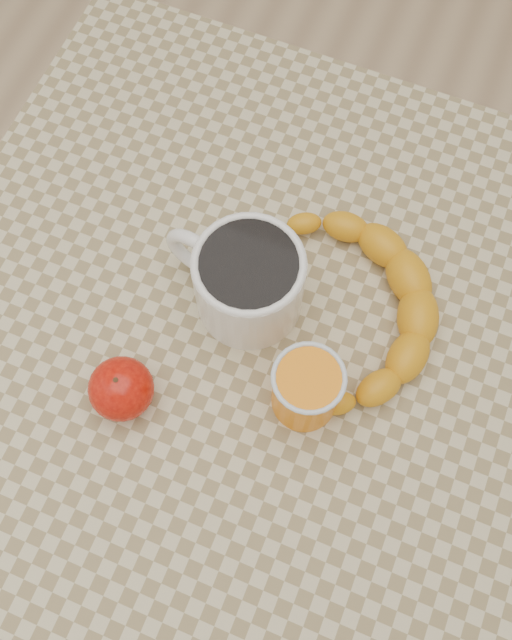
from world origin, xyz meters
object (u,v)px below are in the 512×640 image
at_px(table, 256,351).
at_px(coffee_mug, 246,279).
at_px(apple, 121,389).
at_px(banana, 361,308).
at_px(orange_juice_glass, 306,389).

distance_m(table, coffee_mug, 0.15).
distance_m(apple, banana, 0.28).
bearing_deg(table, orange_juice_glass, -36.88).
relative_size(coffee_mug, apple, 2.07).
relative_size(table, banana, 2.29).
height_order(table, orange_juice_glass, orange_juice_glass).
bearing_deg(orange_juice_glass, apple, -159.04).
height_order(orange_juice_glass, apple, orange_juice_glass).
bearing_deg(apple, banana, 42.44).
height_order(orange_juice_glass, banana, orange_juice_glass).
xyz_separation_m(coffee_mug, apple, (-0.08, -0.16, -0.02)).
bearing_deg(orange_juice_glass, coffee_mug, 139.72).
bearing_deg(banana, coffee_mug, 173.30).
xyz_separation_m(coffee_mug, orange_juice_glass, (0.10, -0.09, -0.01)).
distance_m(coffee_mug, apple, 0.18).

